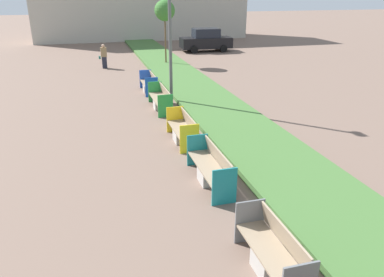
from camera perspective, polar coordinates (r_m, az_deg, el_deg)
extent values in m
cube|color=#426B33|center=(11.72, 11.93, -2.53)|extent=(2.80, 120.00, 0.18)
cube|color=#ADA8A0|center=(7.29, 11.78, -17.99)|extent=(0.52, 0.60, 0.42)
cube|color=gray|center=(7.15, 11.92, -16.57)|extent=(0.58, 1.86, 0.05)
cube|color=gray|center=(7.10, 14.09, -14.41)|extent=(0.14, 1.79, 0.48)
cube|color=slate|center=(7.81, 8.75, -12.33)|extent=(0.62, 0.04, 0.94)
cube|color=#ADA8A0|center=(10.03, 2.66, -5.62)|extent=(0.52, 0.60, 0.42)
cube|color=gray|center=(9.93, 2.68, -4.44)|extent=(0.58, 2.25, 0.05)
cube|color=gray|center=(9.90, 4.19, -2.88)|extent=(0.14, 2.16, 0.48)
cube|color=#197A7F|center=(8.96, 4.96, -7.35)|extent=(0.62, 0.04, 0.94)
cube|color=#197A7F|center=(10.91, 0.83, -1.74)|extent=(0.62, 0.04, 0.94)
cube|color=#ADA8A0|center=(12.68, -1.56, 0.43)|extent=(0.52, 0.60, 0.42)
cube|color=gray|center=(12.60, -1.57, 1.40)|extent=(0.58, 1.94, 0.05)
cube|color=gray|center=(12.58, -0.38, 2.64)|extent=(0.14, 1.86, 0.48)
cube|color=yellow|center=(11.69, -0.39, -0.07)|extent=(0.62, 0.04, 0.94)
cube|color=yellow|center=(13.50, -2.59, 2.94)|extent=(0.62, 0.04, 0.94)
cube|color=#ADA8A0|center=(16.28, -4.89, 5.22)|extent=(0.52, 0.60, 0.42)
cube|color=gray|center=(16.22, -4.92, 5.99)|extent=(0.58, 2.32, 0.05)
cube|color=gray|center=(16.20, -4.00, 6.96)|extent=(0.14, 2.23, 0.48)
cube|color=#238C3D|center=(15.10, -4.07, 4.95)|extent=(0.62, 0.04, 0.94)
cube|color=#238C3D|center=(17.33, -5.67, 7.11)|extent=(0.62, 0.04, 0.94)
cube|color=#ADA8A0|center=(19.15, -6.62, 7.66)|extent=(0.52, 0.60, 0.42)
cube|color=gray|center=(19.09, -6.65, 8.33)|extent=(0.58, 1.82, 0.05)
cube|color=gray|center=(19.07, -5.87, 9.16)|extent=(0.14, 1.75, 0.48)
cube|color=blue|center=(18.19, -6.17, 7.78)|extent=(0.62, 0.04, 0.94)
cube|color=blue|center=(19.98, -7.09, 9.01)|extent=(0.62, 0.04, 0.94)
cylinder|color=#56595B|center=(16.41, -3.42, 18.24)|extent=(0.14, 0.14, 7.65)
cylinder|color=brown|center=(26.05, -4.07, 14.57)|extent=(0.10, 0.10, 3.19)
sphere|color=#38702D|center=(25.88, -4.19, 18.89)|extent=(1.35, 1.35, 1.35)
cube|color=#232633|center=(25.67, -13.18, 11.21)|extent=(0.30, 0.22, 0.75)
cube|color=olive|center=(25.56, -13.31, 12.69)|extent=(0.38, 0.24, 0.60)
sphere|color=tan|center=(25.51, -13.39, 13.59)|extent=(0.21, 0.21, 0.21)
cube|color=#236051|center=(25.61, -13.88, 11.88)|extent=(0.12, 0.20, 0.18)
cube|color=black|center=(32.21, 2.12, 14.41)|extent=(4.26, 1.90, 0.84)
cube|color=black|center=(32.12, 2.14, 15.79)|extent=(2.15, 1.62, 0.72)
cylinder|color=black|center=(31.83, 4.84, 13.49)|extent=(0.60, 0.20, 0.60)
cylinder|color=black|center=(33.50, 3.75, 13.94)|extent=(0.60, 0.20, 0.60)
cylinder|color=black|center=(31.05, 0.34, 13.36)|extent=(0.60, 0.20, 0.60)
cylinder|color=black|center=(32.77, -0.54, 13.80)|extent=(0.60, 0.20, 0.60)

